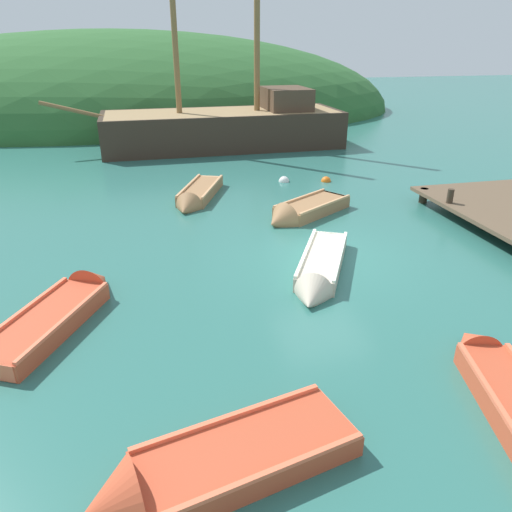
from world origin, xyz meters
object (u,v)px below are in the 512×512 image
rowboat_outer_left (320,271)px  rowboat_near_dock (506,394)px  buoy_orange (326,181)px  rowboat_outer_right (197,197)px  buoy_white (284,182)px  sailing_ship (226,133)px  rowboat_far (302,213)px  rowboat_center (64,311)px  rowboat_portside (202,474)px

rowboat_outer_left → rowboat_near_dock: size_ratio=0.98×
buoy_orange → rowboat_outer_right: bearing=-166.4°
buoy_white → rowboat_near_dock: bearing=-90.8°
sailing_ship → rowboat_far: size_ratio=4.33×
sailing_ship → rowboat_center: 17.52m
rowboat_center → rowboat_portside: 5.29m
rowboat_outer_left → rowboat_center: bearing=-56.6°
rowboat_portside → buoy_orange: (6.77, 13.45, -0.11)m
rowboat_center → rowboat_near_dock: (7.21, -4.34, 0.01)m
sailing_ship → buoy_white: size_ratio=35.01×
rowboat_outer_right → rowboat_far: bearing=73.1°
rowboat_near_dock → buoy_orange: (1.85, 13.02, -0.13)m
buoy_orange → rowboat_center: bearing=-136.3°
rowboat_outer_left → rowboat_outer_right: bearing=-134.4°
rowboat_center → buoy_white: bearing=-12.7°
rowboat_outer_right → rowboat_near_dock: rowboat_outer_right is taller
buoy_white → rowboat_portside: bearing=-110.2°
rowboat_far → rowboat_outer_right: 4.04m
rowboat_far → rowboat_near_dock: 9.18m
rowboat_far → rowboat_center: bearing=1.9°
sailing_ship → rowboat_far: bearing=91.6°
rowboat_far → rowboat_center: 8.33m
rowboat_near_dock → rowboat_far: bearing=17.0°
rowboat_outer_left → buoy_orange: size_ratio=9.62×
rowboat_far → rowboat_outer_left: rowboat_far is taller
sailing_ship → rowboat_outer_right: sailing_ship is taller
rowboat_outer_right → rowboat_portside: bearing=15.8°
rowboat_outer_left → sailing_ship: bearing=-153.9°
sailing_ship → rowboat_portside: size_ratio=3.86×
buoy_orange → sailing_ship: bearing=110.0°
buoy_orange → buoy_white: size_ratio=0.94×
rowboat_portside → rowboat_outer_left: (3.56, 5.36, 0.01)m
rowboat_outer_right → rowboat_outer_left: (2.20, -6.79, -0.00)m
rowboat_far → buoy_white: (0.61, 4.22, -0.13)m
rowboat_outer_left → buoy_white: bearing=-162.6°
rowboat_far → rowboat_portside: size_ratio=0.89×
rowboat_portside → rowboat_outer_left: bearing=-136.8°
rowboat_outer_right → rowboat_near_dock: bearing=39.1°
sailing_ship → rowboat_near_dock: (0.93, -20.68, -0.60)m
rowboat_outer_right → buoy_orange: rowboat_outer_right is taller
rowboat_outer_left → buoy_white: rowboat_outer_left is taller
rowboat_far → buoy_orange: 4.48m
sailing_ship → buoy_orange: bearing=109.0°
rowboat_outer_right → rowboat_outer_left: rowboat_outer_right is taller
rowboat_far → buoy_white: 4.27m
rowboat_outer_left → buoy_orange: 8.71m
rowboat_center → rowboat_far: bearing=-28.0°
rowboat_center → rowboat_outer_right: rowboat_center is taller
buoy_orange → rowboat_portside: bearing=-116.7°
rowboat_center → rowboat_outer_left: bearing=-57.7°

